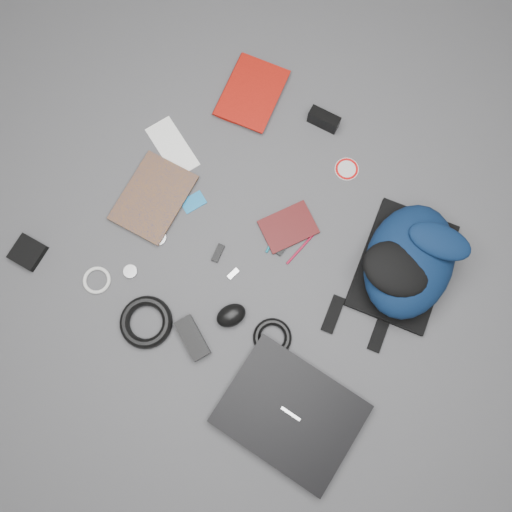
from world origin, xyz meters
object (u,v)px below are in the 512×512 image
Objects in this scene: laptop at (290,413)px; textbook_red at (227,84)px; dvd_case at (288,227)px; backpack at (409,261)px; comic_book at (128,184)px; pouch at (28,252)px; mouse at (231,315)px; power_brick at (192,338)px; compact_camera at (324,120)px.

textbook_red is at bearing 133.63° from laptop.
dvd_case is (0.49, -0.26, -0.01)m from textbook_red.
backpack is at bearing 84.07° from laptop.
laptop reaches higher than comic_book.
comic_book is 1.58× the size of dvd_case.
textbook_red reaches higher than pouch.
pouch is (-0.09, -0.38, 0.00)m from comic_book.
power_brick is (-0.05, -0.13, -0.01)m from mouse.
backpack is 4.31× the size of mouse.
compact_camera reaches higher than textbook_red.
power_brick is (0.14, -0.83, -0.01)m from compact_camera.
mouse is (0.54, -0.11, 0.01)m from comic_book.
comic_book is at bearing -168.00° from mouse.
dvd_case is at bearing -177.15° from backpack.
mouse reaches higher than comic_book.
comic_book reaches higher than dvd_case.
comic_book is 0.55m from mouse.
compact_camera is at bearing -0.38° from textbook_red.
pouch reaches higher than comic_book.
compact_camera reaches higher than power_brick.
compact_camera reaches higher than pouch.
textbook_red is (-0.85, 0.12, -0.07)m from backpack.
textbook_red is 0.36m from compact_camera.
pouch is (-0.10, -0.86, -0.00)m from textbook_red.
textbook_red is at bearing 155.10° from mouse.
laptop reaches higher than dvd_case.
backpack is 0.86m from textbook_red.
mouse is at bearing -57.66° from dvd_case.
textbook_red is at bearing 176.72° from dvd_case.
mouse reaches higher than textbook_red.
compact_camera is 1.06m from pouch.
compact_camera is at bearing 128.40° from mouse.
backpack is 1.20m from pouch.
laptop is 3.73× the size of compact_camera.
mouse is at bearing -23.11° from comic_book.
laptop is at bearing -106.69° from backpack.
laptop is at bearing -56.31° from textbook_red.
power_brick is at bearing 13.08° from pouch.
pouch is at bearing -115.17° from comic_book.
comic_book is 0.39m from pouch.
textbook_red is 2.64× the size of mouse.
laptop is 2.91× the size of power_brick.
textbook_red is at bearing 154.00° from backpack.
power_brick reaches higher than pouch.
comic_book is (-0.86, -0.36, -0.08)m from backpack.
mouse is 0.71× the size of power_brick.
compact_camera is (0.36, 0.59, 0.02)m from comic_book.
mouse is 0.69m from pouch.
mouse is at bearing -86.81° from compact_camera.
compact_camera reaches higher than mouse.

